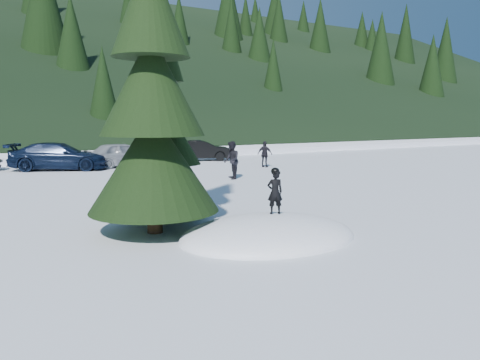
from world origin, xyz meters
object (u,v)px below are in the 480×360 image
adult_0 (232,160)px  car_3 (59,156)px  spruce_tall (152,98)px  car_4 (122,154)px  child_skier (275,192)px  spruce_short (170,145)px  adult_1 (265,154)px  car_5 (202,150)px

adult_0 → car_3: adult_0 is taller
spruce_tall → car_4: (4.00, 16.20, -2.59)m
child_skier → adult_0: 10.39m
child_skier → car_3: (-2.09, 17.73, -0.27)m
spruce_short → child_skier: spruce_short is taller
child_skier → adult_1: 15.67m
spruce_tall → car_3: size_ratio=1.65×
car_5 → child_skier: bearing=-177.7°
spruce_tall → adult_0: 10.76m
car_3 → car_4: 3.50m
spruce_tall → car_3: (0.50, 16.23, -2.56)m
car_4 → child_skier: bearing=167.9°
adult_1 → car_4: (-7.07, 4.54, -0.04)m
spruce_tall → adult_1: spruce_tall is taller
adult_0 → car_3: bearing=-121.6°
spruce_tall → adult_0: bearing=49.8°
adult_0 → car_4: (-2.77, 8.19, -0.16)m
child_skier → car_5: bearing=-92.9°
child_skier → car_4: bearing=-76.6°
adult_0 → adult_1: (4.31, 3.65, -0.13)m
spruce_short → adult_0: (5.76, 6.61, -1.21)m
car_4 → car_5: car_4 is taller
adult_1 → car_5: adult_1 is taller
adult_1 → car_3: size_ratio=0.29×
adult_1 → car_3: bearing=30.9°
car_3 → adult_1: bearing=-89.3°
adult_0 → child_skier: bearing=-2.6°
spruce_short → adult_1: 14.44m
spruce_tall → adult_0: (6.76, 8.01, -2.43)m
spruce_tall → adult_1: (11.07, 11.67, -2.56)m
car_3 → car_5: 9.41m
car_3 → car_5: (9.32, 1.26, -0.07)m
car_4 → adult_0: bearing=-168.9°
child_skier → car_3: size_ratio=0.21×
child_skier → adult_1: (8.48, 13.17, -0.26)m
spruce_short → car_4: spruce_short is taller
spruce_tall → car_5: spruce_tall is taller
spruce_short → adult_1: size_ratio=3.53×
adult_1 → car_4: adult_1 is taller
spruce_tall → spruce_short: 2.11m
adult_0 → adult_1: 5.65m
car_5 → spruce_short: bearing=174.4°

